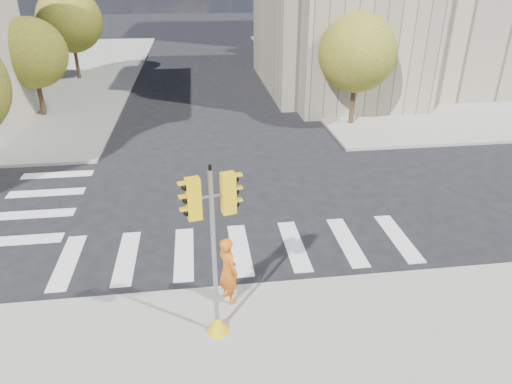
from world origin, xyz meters
TOP-DOWN VIEW (x-y plane):
  - ground at (0.00, 0.00)m, footprint 160.00×160.00m
  - sidewalk_far_right at (20.00, 26.00)m, footprint 28.00×40.00m
  - tree_lw_mid at (-10.50, 14.00)m, footprint 4.00×4.00m
  - tree_lw_far at (-10.50, 24.00)m, footprint 4.80×4.80m
  - tree_re_near at (7.50, 10.00)m, footprint 4.20×4.20m
  - tree_re_mid at (7.50, 22.00)m, footprint 4.60×4.60m
  - tree_re_far at (7.50, 34.00)m, footprint 4.00×4.00m
  - lamp_near at (8.00, 14.00)m, footprint 0.35×0.18m
  - lamp_far at (8.00, 28.00)m, footprint 0.35×0.18m
  - traffic_signal at (-1.02, -5.77)m, footprint 1.08×0.56m
  - photographer at (-0.65, -4.60)m, footprint 0.75×0.84m

SIDE VIEW (x-z plane):
  - ground at x=0.00m, z-range 0.00..0.00m
  - sidewalk_far_right at x=20.00m, z-range 0.00..0.15m
  - photographer at x=-0.65m, z-range 0.15..2.09m
  - traffic_signal at x=-1.02m, z-range -0.19..4.28m
  - tree_lw_mid at x=-10.50m, z-range 0.88..6.65m
  - tree_re_far at x=7.50m, z-range 0.93..6.80m
  - tree_re_near at x=7.50m, z-range 0.97..7.13m
  - tree_re_mid at x=7.50m, z-range 1.02..7.68m
  - tree_lw_far at x=-10.50m, z-range 1.07..8.01m
  - lamp_near at x=8.00m, z-range 0.52..8.63m
  - lamp_far at x=8.00m, z-range 0.52..8.63m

